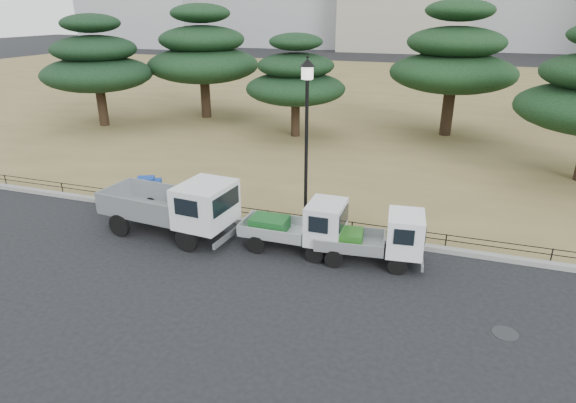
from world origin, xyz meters
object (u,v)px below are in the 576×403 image
(tarp_pile, at_px, (143,189))
(truck_kei_front, at_px, (301,226))
(truck_large, at_px, (175,205))
(street_lamp, at_px, (307,117))
(truck_kei_rear, at_px, (378,238))

(tarp_pile, bearing_deg, truck_kei_front, -15.56)
(truck_large, bearing_deg, tarp_pile, 146.65)
(street_lamp, bearing_deg, truck_kei_front, -77.96)
(tarp_pile, bearing_deg, truck_large, -38.62)
(truck_large, xyz_separation_m, truck_kei_rear, (6.67, 0.29, -0.30))
(truck_large, xyz_separation_m, street_lamp, (3.94, 1.91, 2.80))
(truck_kei_rear, relative_size, street_lamp, 0.58)
(street_lamp, bearing_deg, truck_kei_rear, -30.66)
(truck_large, bearing_deg, truck_kei_rear, 7.73)
(truck_kei_front, relative_size, street_lamp, 0.58)
(truck_large, relative_size, street_lamp, 0.85)
(truck_kei_front, relative_size, tarp_pile, 1.94)
(truck_kei_front, distance_m, tarp_pile, 7.41)
(truck_kei_rear, bearing_deg, truck_large, 176.38)
(truck_kei_front, distance_m, street_lamp, 3.48)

